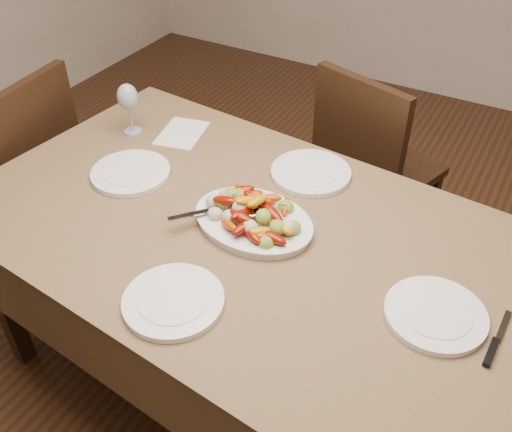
{
  "coord_description": "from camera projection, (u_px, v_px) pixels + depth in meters",
  "views": [
    {
      "loc": [
        0.52,
        -0.82,
        1.85
      ],
      "look_at": [
        -0.12,
        0.3,
        0.82
      ],
      "focal_mm": 40.0,
      "sensor_mm": 36.0,
      "label": 1
    }
  ],
  "objects": [
    {
      "name": "table_knife",
      "position": [
        496.0,
        341.0,
        1.36
      ],
      "size": [
        0.03,
        0.2,
        0.01
      ],
      "primitive_type": null,
      "rotation": [
        0.0,
        0.0,
        -0.05
      ],
      "color": "#9EA0A8",
      "rests_on": "dining_table"
    },
    {
      "name": "plate_far",
      "position": [
        311.0,
        173.0,
        1.91
      ],
      "size": [
        0.27,
        0.27,
        0.02
      ],
      "primitive_type": "cylinder",
      "color": "white",
      "rests_on": "dining_table"
    },
    {
      "name": "chair_left",
      "position": [
        16.0,
        179.0,
        2.39
      ],
      "size": [
        0.46,
        0.46,
        0.95
      ],
      "primitive_type": null,
      "rotation": [
        0.0,
        0.0,
        -1.47
      ],
      "color": "black",
      "rests_on": "ground"
    },
    {
      "name": "dining_table",
      "position": [
        256.0,
        318.0,
        1.92
      ],
      "size": [
        1.93,
        1.21,
        0.76
      ],
      "primitive_type": "cube",
      "rotation": [
        0.0,
        0.0,
        -0.1
      ],
      "color": "brown",
      "rests_on": "ground"
    },
    {
      "name": "chair_far",
      "position": [
        379.0,
        169.0,
        2.44
      ],
      "size": [
        0.53,
        0.53,
        0.95
      ],
      "primitive_type": null,
      "rotation": [
        0.0,
        0.0,
        2.84
      ],
      "color": "black",
      "rests_on": "ground"
    },
    {
      "name": "plate_left",
      "position": [
        131.0,
        173.0,
        1.91
      ],
      "size": [
        0.26,
        0.26,
        0.02
      ],
      "primitive_type": "cylinder",
      "color": "white",
      "rests_on": "dining_table"
    },
    {
      "name": "plate_near",
      "position": [
        173.0,
        301.0,
        1.46
      ],
      "size": [
        0.26,
        0.26,
        0.02
      ],
      "primitive_type": "cylinder",
      "color": "white",
      "rests_on": "dining_table"
    },
    {
      "name": "plate_right",
      "position": [
        435.0,
        315.0,
        1.42
      ],
      "size": [
        0.25,
        0.25,
        0.02
      ],
      "primitive_type": "cylinder",
      "color": "white",
      "rests_on": "dining_table"
    },
    {
      "name": "serving_spoon",
      "position": [
        228.0,
        211.0,
        1.68
      ],
      "size": [
        0.27,
        0.2,
        0.03
      ],
      "primitive_type": null,
      "rotation": [
        0.0,
        0.0,
        -0.58
      ],
      "color": "#9EA0A8",
      "rests_on": "serving_platter"
    },
    {
      "name": "wine_glass",
      "position": [
        129.0,
        107.0,
        2.07
      ],
      "size": [
        0.08,
        0.08,
        0.2
      ],
      "primitive_type": null,
      "color": "#8C99A5",
      "rests_on": "dining_table"
    },
    {
      "name": "serving_platter",
      "position": [
        253.0,
        223.0,
        1.7
      ],
      "size": [
        0.39,
        0.3,
        0.02
      ],
      "primitive_type": "ellipsoid",
      "rotation": [
        0.0,
        0.0,
        -0.1
      ],
      "color": "white",
      "rests_on": "dining_table"
    },
    {
      "name": "menu_card",
      "position": [
        182.0,
        133.0,
        2.12
      ],
      "size": [
        0.19,
        0.24,
        0.0
      ],
      "primitive_type": "cube",
      "rotation": [
        0.0,
        0.0,
        0.23
      ],
      "color": "silver",
      "rests_on": "dining_table"
    },
    {
      "name": "roasted_vegetables",
      "position": [
        253.0,
        208.0,
        1.66
      ],
      "size": [
        0.32,
        0.23,
        0.09
      ],
      "primitive_type": null,
      "rotation": [
        0.0,
        0.0,
        -0.1
      ],
      "color": "#700D02",
      "rests_on": "serving_platter"
    }
  ]
}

